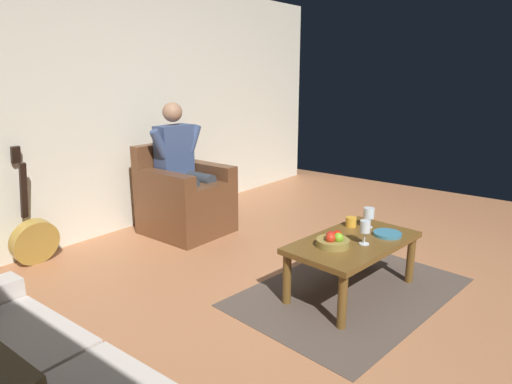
# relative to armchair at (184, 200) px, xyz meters

# --- Properties ---
(ground_plane) EXTENTS (7.06, 7.06, 0.00)m
(ground_plane) POSITION_rel_armchair_xyz_m (0.20, 2.14, -0.34)
(ground_plane) COLOR #B2724B
(wall_back) EXTENTS (6.28, 0.06, 2.52)m
(wall_back) POSITION_rel_armchair_xyz_m (0.20, -0.60, 0.92)
(wall_back) COLOR silver
(wall_back) RESTS_ON ground
(rug) EXTENTS (1.83, 1.34, 0.01)m
(rug) POSITION_rel_armchair_xyz_m (0.16, 1.95, -0.33)
(rug) COLOR brown
(rug) RESTS_ON ground
(armchair) EXTENTS (0.72, 0.77, 0.89)m
(armchair) POSITION_rel_armchair_xyz_m (0.00, 0.00, 0.00)
(armchair) COLOR brown
(armchair) RESTS_ON ground
(person_seated) EXTENTS (0.64, 0.56, 1.30)m
(person_seated) POSITION_rel_armchair_xyz_m (-0.00, -0.00, 0.37)
(person_seated) COLOR #3B4D76
(person_seated) RESTS_ON ground
(coffee_table) EXTENTS (1.07, 0.67, 0.41)m
(coffee_table) POSITION_rel_armchair_xyz_m (0.16, 1.95, 0.02)
(coffee_table) COLOR brown
(coffee_table) RESTS_ON ground
(guitar) EXTENTS (0.39, 0.25, 1.00)m
(guitar) POSITION_rel_armchair_xyz_m (1.35, -0.40, -0.11)
(guitar) COLOR #AE8737
(guitar) RESTS_ON ground
(wine_glass_near) EXTENTS (0.07, 0.07, 0.17)m
(wine_glass_near) POSITION_rel_armchair_xyz_m (0.19, 2.05, 0.19)
(wine_glass_near) COLOR silver
(wine_glass_near) RESTS_ON coffee_table
(wine_glass_far) EXTENTS (0.08, 0.08, 0.16)m
(wine_glass_far) POSITION_rel_armchair_xyz_m (-0.17, 1.91, 0.18)
(wine_glass_far) COLOR silver
(wine_glass_far) RESTS_ON coffee_table
(fruit_bowl) EXTENTS (0.23, 0.23, 0.11)m
(fruit_bowl) POSITION_rel_armchair_xyz_m (0.36, 1.89, 0.12)
(fruit_bowl) COLOR olive
(fruit_bowl) RESTS_ON coffee_table
(decorative_dish) EXTENTS (0.21, 0.21, 0.02)m
(decorative_dish) POSITION_rel_armchair_xyz_m (-0.08, 2.10, 0.09)
(decorative_dish) COLOR teal
(decorative_dish) RESTS_ON coffee_table
(candle_jar) EXTENTS (0.08, 0.08, 0.07)m
(candle_jar) POSITION_rel_armchair_xyz_m (-0.10, 1.80, 0.11)
(candle_jar) COLOR gold
(candle_jar) RESTS_ON coffee_table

